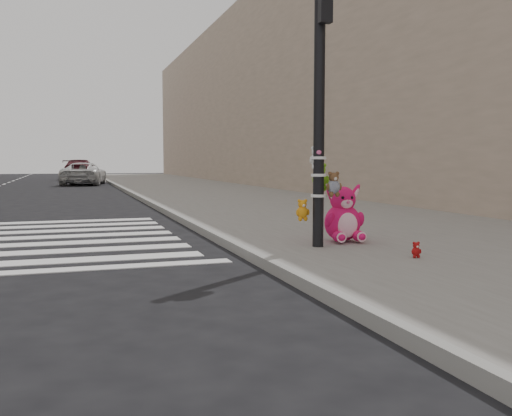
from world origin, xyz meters
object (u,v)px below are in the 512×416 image
object	(u,v)px
red_teddy	(416,250)
car_white_near	(84,174)
pink_bunny	(343,218)

from	to	relation	value
red_teddy	car_white_near	bearing A→B (deg)	99.98
pink_bunny	red_teddy	world-z (taller)	pink_bunny
car_white_near	red_teddy	bearing A→B (deg)	106.51
pink_bunny	car_white_near	distance (m)	26.74
pink_bunny	red_teddy	size ratio (longest dim) A/B	4.29
pink_bunny	car_white_near	world-z (taller)	car_white_near
red_teddy	car_white_near	xyz separation A→B (m)	(-3.40, 28.22, 0.40)
red_teddy	car_white_near	distance (m)	28.43
pink_bunny	red_teddy	xyz separation A→B (m)	(0.20, -1.67, -0.27)
red_teddy	car_white_near	world-z (taller)	car_white_near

